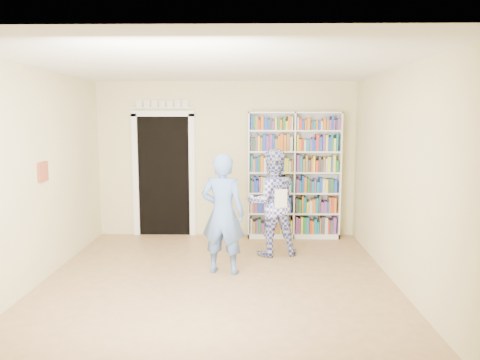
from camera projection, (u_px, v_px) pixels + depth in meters
name	position (u px, v px, depth m)	size (l,w,h in m)	color
floor	(217.00, 284.00, 5.91)	(5.00, 5.00, 0.00)	#936947
ceiling	(216.00, 65.00, 5.55)	(5.00, 5.00, 0.00)	white
wall_back	(226.00, 160.00, 8.20)	(4.50, 4.50, 0.00)	beige
wall_left	(35.00, 178.00, 5.77)	(5.00, 5.00, 0.00)	beige
wall_right	(401.00, 178.00, 5.69)	(5.00, 5.00, 0.00)	beige
bookshelf	(294.00, 175.00, 8.06)	(1.58, 0.30, 2.18)	white
doorway	(164.00, 169.00, 8.22)	(1.10, 0.08, 2.43)	black
wall_art	(43.00, 172.00, 5.96)	(0.03, 0.25, 0.25)	brown
man_blue	(223.00, 214.00, 6.23)	(0.59, 0.39, 1.63)	#5476BA
man_plaid	(272.00, 202.00, 7.06)	(0.79, 0.61, 1.62)	#343AA1
paper_sheet	(281.00, 199.00, 6.77)	(0.19, 0.01, 0.27)	white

